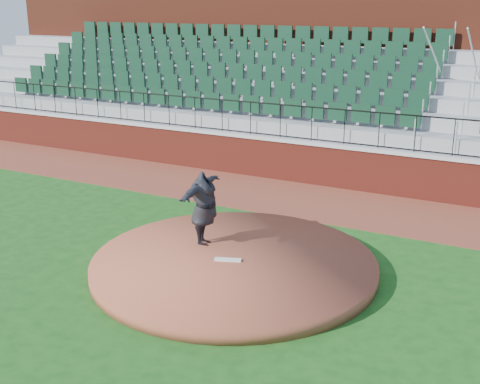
# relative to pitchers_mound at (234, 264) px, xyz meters

# --- Properties ---
(ground) EXTENTS (90.00, 90.00, 0.00)m
(ground) POSITION_rel_pitchers_mound_xyz_m (-0.45, -0.37, -0.12)
(ground) COLOR #174C15
(ground) RESTS_ON ground
(warning_track) EXTENTS (34.00, 3.20, 0.01)m
(warning_track) POSITION_rel_pitchers_mound_xyz_m (-0.45, 5.03, -0.12)
(warning_track) COLOR brown
(warning_track) RESTS_ON ground
(field_wall) EXTENTS (34.00, 0.35, 1.20)m
(field_wall) POSITION_rel_pitchers_mound_xyz_m (-0.45, 6.63, 0.47)
(field_wall) COLOR maroon
(field_wall) RESTS_ON ground
(wall_cap) EXTENTS (34.00, 0.45, 0.10)m
(wall_cap) POSITION_rel_pitchers_mound_xyz_m (-0.45, 6.63, 1.12)
(wall_cap) COLOR #B7B7B7
(wall_cap) RESTS_ON field_wall
(wall_railing) EXTENTS (34.00, 0.05, 1.00)m
(wall_railing) POSITION_rel_pitchers_mound_xyz_m (-0.45, 6.63, 1.67)
(wall_railing) COLOR black
(wall_railing) RESTS_ON wall_cap
(seating_stands) EXTENTS (34.00, 5.10, 4.60)m
(seating_stands) POSITION_rel_pitchers_mound_xyz_m (-0.45, 9.35, 2.18)
(seating_stands) COLOR gray
(seating_stands) RESTS_ON ground
(concourse_wall) EXTENTS (34.00, 0.50, 5.50)m
(concourse_wall) POSITION_rel_pitchers_mound_xyz_m (-0.45, 12.15, 2.62)
(concourse_wall) COLOR maroon
(concourse_wall) RESTS_ON ground
(pitchers_mound) EXTENTS (5.81, 5.81, 0.25)m
(pitchers_mound) POSITION_rel_pitchers_mound_xyz_m (0.00, 0.00, 0.00)
(pitchers_mound) COLOR brown
(pitchers_mound) RESTS_ON ground
(pitching_rubber) EXTENTS (0.55, 0.31, 0.04)m
(pitching_rubber) POSITION_rel_pitchers_mound_xyz_m (-0.07, -0.13, 0.14)
(pitching_rubber) COLOR white
(pitching_rubber) RESTS_ON pitchers_mound
(pitcher) EXTENTS (0.86, 2.04, 1.61)m
(pitcher) POSITION_rel_pitchers_mound_xyz_m (-0.95, 0.44, 0.93)
(pitcher) COLOR black
(pitcher) RESTS_ON pitchers_mound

